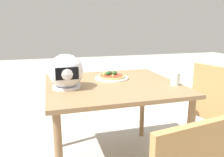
{
  "coord_description": "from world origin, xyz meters",
  "views": [
    {
      "loc": [
        0.49,
        1.7,
        1.22
      ],
      "look_at": [
        -0.02,
        -0.08,
        0.78
      ],
      "focal_mm": 35.56,
      "sensor_mm": 36.0,
      "label": 1
    }
  ],
  "objects": [
    {
      "name": "chair_side",
      "position": [
        -0.89,
        0.21,
        0.51
      ],
      "size": [
        0.5,
        0.5,
        0.9
      ],
      "color": "#B7844C",
      "rests_on": "ground"
    },
    {
      "name": "pizza_plate",
      "position": [
        -0.04,
        -0.16,
        0.76
      ],
      "size": [
        0.3,
        0.3,
        0.01
      ],
      "primitive_type": "cylinder",
      "color": "white",
      "rests_on": "dining_table"
    },
    {
      "name": "dining_table",
      "position": [
        0.0,
        0.0,
        0.67
      ],
      "size": [
        1.06,
        0.98,
        0.76
      ],
      "color": "olive",
      "rests_on": "ground"
    },
    {
      "name": "drinking_glass",
      "position": [
        -0.46,
        0.19,
        0.81
      ],
      "size": [
        0.07,
        0.07,
        0.1
      ],
      "primitive_type": "cylinder",
      "color": "silver",
      "rests_on": "dining_table"
    },
    {
      "name": "motorcycle_helmet",
      "position": [
        0.37,
        0.04,
        0.88
      ],
      "size": [
        0.26,
        0.26,
        0.26
      ],
      "color": "silver",
      "rests_on": "dining_table"
    },
    {
      "name": "pizza",
      "position": [
        -0.04,
        -0.16,
        0.78
      ],
      "size": [
        0.24,
        0.24,
        0.06
      ],
      "color": "tan",
      "rests_on": "pizza_plate"
    }
  ]
}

